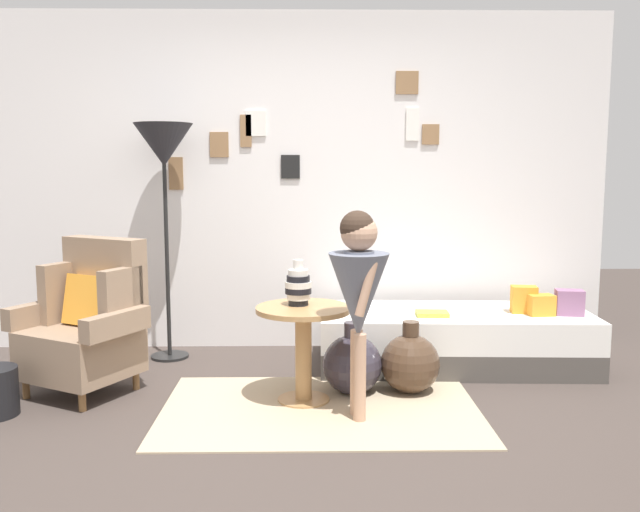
{
  "coord_description": "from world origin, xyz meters",
  "views": [
    {
      "loc": [
        0.07,
        -3.38,
        1.41
      ],
      "look_at": [
        0.15,
        0.95,
        0.85
      ],
      "focal_mm": 37.99,
      "sensor_mm": 36.0,
      "label": 1
    }
  ],
  "objects_px": {
    "vase_striped": "(298,286)",
    "person_child": "(359,286)",
    "daybed": "(454,339)",
    "demijohn_far": "(410,363)",
    "armchair": "(88,323)",
    "floor_lamp": "(164,153)",
    "side_table": "(303,334)",
    "demijohn_near": "(352,364)",
    "book_on_daybed": "(432,314)"
  },
  "relations": [
    {
      "from": "side_table",
      "to": "book_on_daybed",
      "type": "height_order",
      "value": "side_table"
    },
    {
      "from": "armchair",
      "to": "person_child",
      "type": "bearing_deg",
      "value": -17.33
    },
    {
      "from": "vase_striped",
      "to": "armchair",
      "type": "bearing_deg",
      "value": 172.2
    },
    {
      "from": "daybed",
      "to": "vase_striped",
      "type": "relative_size",
      "value": 6.95
    },
    {
      "from": "person_child",
      "to": "vase_striped",
      "type": "bearing_deg",
      "value": 135.02
    },
    {
      "from": "side_table",
      "to": "floor_lamp",
      "type": "height_order",
      "value": "floor_lamp"
    },
    {
      "from": "floor_lamp",
      "to": "person_child",
      "type": "xyz_separation_m",
      "value": [
        1.32,
        -1.28,
        -0.76
      ]
    },
    {
      "from": "vase_striped",
      "to": "person_child",
      "type": "bearing_deg",
      "value": -44.98
    },
    {
      "from": "vase_striped",
      "to": "floor_lamp",
      "type": "bearing_deg",
      "value": 136.33
    },
    {
      "from": "vase_striped",
      "to": "demijohn_near",
      "type": "height_order",
      "value": "vase_striped"
    },
    {
      "from": "side_table",
      "to": "armchair",
      "type": "bearing_deg",
      "value": 170.35
    },
    {
      "from": "book_on_daybed",
      "to": "side_table",
      "type": "bearing_deg",
      "value": -146.3
    },
    {
      "from": "person_child",
      "to": "book_on_daybed",
      "type": "distance_m",
      "value": 1.11
    },
    {
      "from": "armchair",
      "to": "demijohn_far",
      "type": "height_order",
      "value": "armchair"
    },
    {
      "from": "side_table",
      "to": "book_on_daybed",
      "type": "distance_m",
      "value": 1.07
    },
    {
      "from": "armchair",
      "to": "person_child",
      "type": "relative_size",
      "value": 0.82
    },
    {
      "from": "demijohn_far",
      "to": "floor_lamp",
      "type": "bearing_deg",
      "value": 153.68
    },
    {
      "from": "demijohn_near",
      "to": "demijohn_far",
      "type": "xyz_separation_m",
      "value": [
        0.37,
        0.01,
        0.0
      ]
    },
    {
      "from": "armchair",
      "to": "floor_lamp",
      "type": "xyz_separation_m",
      "value": [
        0.35,
        0.76,
        1.08
      ]
    },
    {
      "from": "side_table",
      "to": "demijohn_near",
      "type": "xyz_separation_m",
      "value": [
        0.31,
        0.14,
        -0.23
      ]
    },
    {
      "from": "side_table",
      "to": "person_child",
      "type": "relative_size",
      "value": 0.5
    },
    {
      "from": "vase_striped",
      "to": "demijohn_near",
      "type": "bearing_deg",
      "value": 15.73
    },
    {
      "from": "side_table",
      "to": "person_child",
      "type": "bearing_deg",
      "value": -43.19
    },
    {
      "from": "book_on_daybed",
      "to": "person_child",
      "type": "bearing_deg",
      "value": -123.22
    },
    {
      "from": "armchair",
      "to": "person_child",
      "type": "height_order",
      "value": "person_child"
    },
    {
      "from": "armchair",
      "to": "side_table",
      "type": "bearing_deg",
      "value": -9.65
    },
    {
      "from": "armchair",
      "to": "floor_lamp",
      "type": "distance_m",
      "value": 1.36
    },
    {
      "from": "floor_lamp",
      "to": "demijohn_near",
      "type": "distance_m",
      "value": 2.05
    },
    {
      "from": "vase_striped",
      "to": "floor_lamp",
      "type": "xyz_separation_m",
      "value": [
        -0.98,
        0.94,
        0.82
      ]
    },
    {
      "from": "side_table",
      "to": "demijohn_near",
      "type": "height_order",
      "value": "side_table"
    },
    {
      "from": "person_child",
      "to": "armchair",
      "type": "bearing_deg",
      "value": 162.67
    },
    {
      "from": "floor_lamp",
      "to": "demijohn_near",
      "type": "height_order",
      "value": "floor_lamp"
    },
    {
      "from": "side_table",
      "to": "vase_striped",
      "type": "height_order",
      "value": "vase_striped"
    },
    {
      "from": "book_on_daybed",
      "to": "demijohn_near",
      "type": "xyz_separation_m",
      "value": [
        -0.58,
        -0.45,
        -0.22
      ]
    },
    {
      "from": "demijohn_far",
      "to": "vase_striped",
      "type": "bearing_deg",
      "value": -171.56
    },
    {
      "from": "daybed",
      "to": "demijohn_far",
      "type": "height_order",
      "value": "demijohn_far"
    },
    {
      "from": "side_table",
      "to": "person_child",
      "type": "distance_m",
      "value": 0.55
    },
    {
      "from": "side_table",
      "to": "book_on_daybed",
      "type": "relative_size",
      "value": 2.68
    },
    {
      "from": "daybed",
      "to": "demijohn_near",
      "type": "height_order",
      "value": "demijohn_near"
    },
    {
      "from": "daybed",
      "to": "demijohn_near",
      "type": "xyz_separation_m",
      "value": [
        -0.77,
        -0.59,
        -0.01
      ]
    },
    {
      "from": "daybed",
      "to": "armchair",
      "type": "bearing_deg",
      "value": -168.45
    },
    {
      "from": "book_on_daybed",
      "to": "demijohn_far",
      "type": "height_order",
      "value": "demijohn_far"
    },
    {
      "from": "vase_striped",
      "to": "demijohn_near",
      "type": "relative_size",
      "value": 0.6
    },
    {
      "from": "daybed",
      "to": "demijohn_near",
      "type": "distance_m",
      "value": 0.97
    },
    {
      "from": "demijohn_far",
      "to": "armchair",
      "type": "bearing_deg",
      "value": 177.79
    },
    {
      "from": "daybed",
      "to": "person_child",
      "type": "distance_m",
      "value": 1.4
    },
    {
      "from": "armchair",
      "to": "book_on_daybed",
      "type": "xyz_separation_m",
      "value": [
        2.25,
        0.36,
        -0.02
      ]
    },
    {
      "from": "side_table",
      "to": "daybed",
      "type": "bearing_deg",
      "value": 34.18
    },
    {
      "from": "vase_striped",
      "to": "person_child",
      "type": "distance_m",
      "value": 0.48
    },
    {
      "from": "daybed",
      "to": "floor_lamp",
      "type": "relative_size",
      "value": 1.11
    }
  ]
}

